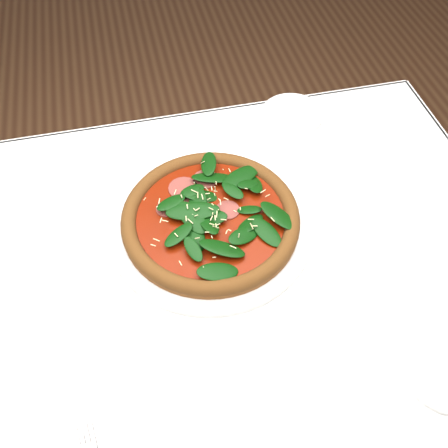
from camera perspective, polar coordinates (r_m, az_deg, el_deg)
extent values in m
plane|color=brown|center=(1.57, -1.97, -19.51)|extent=(6.00, 6.00, 0.00)
cube|color=silver|center=(0.91, -3.23, -5.03)|extent=(1.20, 0.80, 0.04)
cylinder|color=#4C301E|center=(1.53, 15.08, 1.86)|extent=(0.06, 0.06, 0.71)
cube|color=silver|center=(1.23, -6.63, 8.09)|extent=(1.20, 0.01, 0.22)
cylinder|color=silver|center=(0.93, -1.52, -0.04)|extent=(0.38, 0.38, 0.01)
torus|color=silver|center=(0.93, -1.53, 0.13)|extent=(0.38, 0.38, 0.01)
cylinder|color=#995B25|center=(0.92, -1.54, 0.42)|extent=(0.42, 0.42, 0.01)
torus|color=#9B5A23|center=(0.92, -1.55, 0.76)|extent=(0.43, 0.43, 0.03)
cylinder|color=maroon|center=(0.92, -1.55, 0.76)|extent=(0.35, 0.35, 0.00)
cylinder|color=#943F3B|center=(0.91, -1.56, 0.93)|extent=(0.31, 0.31, 0.00)
ellipsoid|color=#0B390A|center=(0.90, -1.57, 1.36)|extent=(0.34, 0.34, 0.03)
cylinder|color=beige|center=(0.90, -1.58, 1.62)|extent=(0.31, 0.31, 0.00)
cube|color=silver|center=(0.78, -15.29, -22.37)|extent=(0.03, 0.05, 0.00)
cylinder|color=silver|center=(0.86, 23.85, -15.43)|extent=(0.12, 0.12, 0.01)
torus|color=silver|center=(0.86, 23.91, -15.36)|extent=(0.12, 0.12, 0.01)
cylinder|color=silver|center=(1.17, 7.82, 12.36)|extent=(0.14, 0.14, 0.01)
torus|color=silver|center=(1.16, 7.84, 12.47)|extent=(0.14, 0.14, 0.01)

